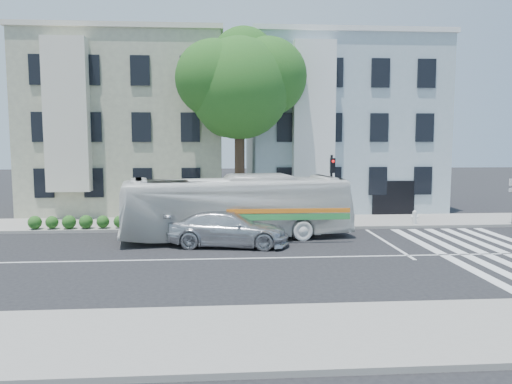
{
  "coord_description": "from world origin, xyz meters",
  "views": [
    {
      "loc": [
        -1.17,
        -19.4,
        4.75
      ],
      "look_at": [
        0.46,
        2.41,
        2.4
      ],
      "focal_mm": 35.0,
      "sensor_mm": 36.0,
      "label": 1
    }
  ],
  "objects": [
    {
      "name": "building_left",
      "position": [
        -7.0,
        15.0,
        5.5
      ],
      "size": [
        12.0,
        10.0,
        11.0
      ],
      "primitive_type": "cube",
      "color": "gray",
      "rests_on": "ground"
    },
    {
      "name": "street_tree",
      "position": [
        0.06,
        8.74,
        7.83
      ],
      "size": [
        7.3,
        5.9,
        11.1
      ],
      "color": "#2D2116",
      "rests_on": "ground"
    },
    {
      "name": "building_right",
      "position": [
        7.0,
        15.0,
        5.5
      ],
      "size": [
        12.0,
        10.0,
        11.0
      ],
      "primitive_type": "cube",
      "color": "#9AADB7",
      "rests_on": "ground"
    },
    {
      "name": "bus",
      "position": [
        -0.32,
        3.93,
        1.52
      ],
      "size": [
        4.23,
        11.18,
        3.04
      ],
      "primitive_type": "imported",
      "rotation": [
        0.0,
        0.0,
        1.73
      ],
      "color": "silver",
      "rests_on": "ground"
    },
    {
      "name": "sidewalk_near",
      "position": [
        0.0,
        -8.0,
        0.07
      ],
      "size": [
        80.0,
        4.0,
        0.15
      ],
      "primitive_type": "cube",
      "color": "gray",
      "rests_on": "ground"
    },
    {
      "name": "sedan",
      "position": [
        -0.79,
        2.43,
        0.78
      ],
      "size": [
        3.03,
        5.65,
        1.56
      ],
      "primitive_type": "imported",
      "rotation": [
        0.0,
        0.0,
        1.41
      ],
      "color": "silver",
      "rests_on": "ground"
    },
    {
      "name": "sidewalk_far",
      "position": [
        0.0,
        8.0,
        0.07
      ],
      "size": [
        80.0,
        4.0,
        0.15
      ],
      "primitive_type": "cube",
      "color": "gray",
      "rests_on": "ground"
    },
    {
      "name": "hedge",
      "position": [
        -6.29,
        6.4,
        0.5
      ],
      "size": [
        8.44,
        2.97,
        0.7
      ],
      "primitive_type": null,
      "rotation": [
        0.0,
        0.0,
        -0.26
      ],
      "color": "#1B531B",
      "rests_on": "sidewalk_far"
    },
    {
      "name": "traffic_signal",
      "position": [
        4.84,
        6.72,
        2.51
      ],
      "size": [
        0.41,
        0.52,
        3.88
      ],
      "rotation": [
        0.0,
        0.0,
        -0.01
      ],
      "color": "black",
      "rests_on": "ground"
    },
    {
      "name": "ground",
      "position": [
        0.0,
        0.0,
        0.0
      ],
      "size": [
        120.0,
        120.0,
        0.0
      ],
      "primitive_type": "plane",
      "color": "black",
      "rests_on": "ground"
    },
    {
      "name": "fire_hydrant",
      "position": [
        9.39,
        6.58,
        0.52
      ],
      "size": [
        0.41,
        0.24,
        0.73
      ],
      "rotation": [
        0.0,
        0.0,
        -0.12
      ],
      "color": "silver",
      "rests_on": "sidewalk_far"
    }
  ]
}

